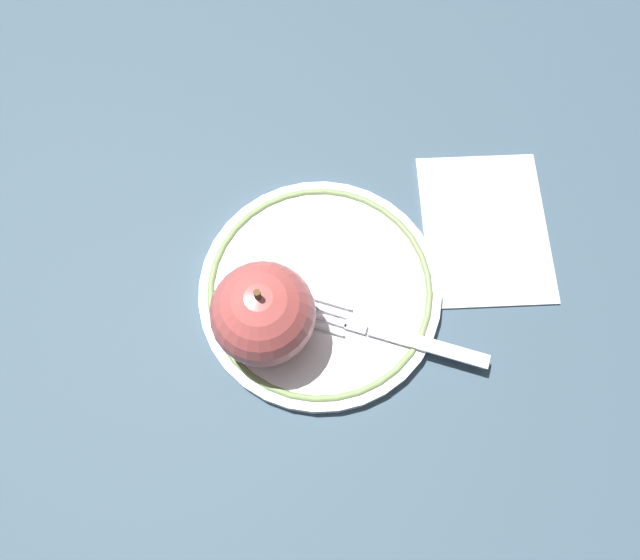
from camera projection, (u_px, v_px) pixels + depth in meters
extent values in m
plane|color=#3A4F5F|center=(325.00, 285.00, 0.55)|extent=(2.00, 2.00, 0.00)
cylinder|color=white|center=(320.00, 291.00, 0.55)|extent=(0.21, 0.21, 0.01)
torus|color=#7B975A|center=(320.00, 289.00, 0.54)|extent=(0.20, 0.20, 0.01)
sphere|color=#B74D4A|center=(263.00, 314.00, 0.49)|extent=(0.08, 0.08, 0.08)
cylinder|color=brown|center=(257.00, 295.00, 0.44)|extent=(0.00, 0.00, 0.01)
cube|color=silver|center=(428.00, 345.00, 0.52)|extent=(0.08, 0.08, 0.00)
cube|color=silver|center=(358.00, 325.00, 0.52)|extent=(0.02, 0.02, 0.00)
cube|color=silver|center=(315.00, 298.00, 0.53)|extent=(0.05, 0.05, 0.00)
cube|color=silver|center=(312.00, 307.00, 0.53)|extent=(0.05, 0.05, 0.00)
cube|color=silver|center=(309.00, 315.00, 0.53)|extent=(0.05, 0.05, 0.00)
cube|color=silver|center=(307.00, 324.00, 0.52)|extent=(0.05, 0.05, 0.00)
cube|color=white|center=(485.00, 228.00, 0.57)|extent=(0.19, 0.17, 0.01)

